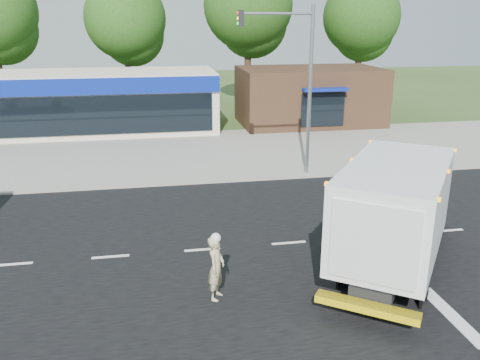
# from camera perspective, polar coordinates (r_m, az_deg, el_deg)

# --- Properties ---
(ground) EXTENTS (120.00, 120.00, 0.00)m
(ground) POSITION_cam_1_polar(r_m,az_deg,el_deg) (17.74, 5.49, -7.09)
(ground) COLOR #385123
(ground) RESTS_ON ground
(road_asphalt) EXTENTS (60.00, 14.00, 0.02)m
(road_asphalt) POSITION_cam_1_polar(r_m,az_deg,el_deg) (17.74, 5.49, -7.07)
(road_asphalt) COLOR black
(road_asphalt) RESTS_ON ground
(sidewalk) EXTENTS (60.00, 2.40, 0.12)m
(sidewalk) POSITION_cam_1_polar(r_m,az_deg,el_deg) (25.19, 0.53, 0.77)
(sidewalk) COLOR gray
(sidewalk) RESTS_ON ground
(parking_apron) EXTENTS (60.00, 9.00, 0.02)m
(parking_apron) POSITION_cam_1_polar(r_m,az_deg,el_deg) (30.72, -1.49, 3.80)
(parking_apron) COLOR gray
(parking_apron) RESTS_ON ground
(lane_markings) EXTENTS (55.20, 7.00, 0.01)m
(lane_markings) POSITION_cam_1_polar(r_m,az_deg,el_deg) (16.98, 11.17, -8.48)
(lane_markings) COLOR silver
(lane_markings) RESTS_ON road_asphalt
(ems_box_truck) EXTENTS (6.71, 7.90, 3.55)m
(ems_box_truck) POSITION_cam_1_polar(r_m,az_deg,el_deg) (16.12, 17.38, -2.61)
(ems_box_truck) COLOR black
(ems_box_truck) RESTS_ON ground
(emergency_worker) EXTENTS (0.69, 0.80, 1.96)m
(emergency_worker) POSITION_cam_1_polar(r_m,az_deg,el_deg) (14.04, -2.69, -9.72)
(emergency_worker) COLOR tan
(emergency_worker) RESTS_ON ground
(retail_strip_mall) EXTENTS (18.00, 6.20, 4.00)m
(retail_strip_mall) POSITION_cam_1_polar(r_m,az_deg,el_deg) (36.09, -17.44, 8.35)
(retail_strip_mall) COLOR beige
(retail_strip_mall) RESTS_ON ground
(brown_storefront) EXTENTS (10.00, 6.70, 4.00)m
(brown_storefront) POSITION_cam_1_polar(r_m,az_deg,el_deg) (37.66, 7.79, 9.34)
(brown_storefront) COLOR #382316
(brown_storefront) RESTS_ON ground
(traffic_signal_pole) EXTENTS (3.51, 0.25, 8.00)m
(traffic_signal_pole) POSITION_cam_1_polar(r_m,az_deg,el_deg) (24.19, 6.43, 11.72)
(traffic_signal_pole) COLOR gray
(traffic_signal_pole) RESTS_ON ground
(background_trees) EXTENTS (36.77, 7.39, 12.10)m
(background_trees) POSITION_cam_1_polar(r_m,az_deg,el_deg) (43.78, -5.69, 17.65)
(background_trees) COLOR #332114
(background_trees) RESTS_ON ground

